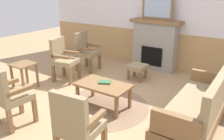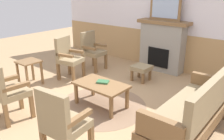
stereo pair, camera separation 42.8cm
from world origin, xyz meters
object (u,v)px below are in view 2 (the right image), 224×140
(coffee_table, at_px, (101,86))
(armchair_front_left, at_px, (6,89))
(armchair_front_center, at_px, (62,122))
(fireplace, at_px, (162,46))
(couch, at_px, (192,112))
(book_on_table, at_px, (103,82))
(armchair_near_fireplace, at_px, (68,56))
(framed_picture, at_px, (165,9))
(footstool, at_px, (141,69))
(armchair_by_window_left, at_px, (92,49))
(side_table, at_px, (29,66))

(coffee_table, height_order, armchair_front_left, armchair_front_left)
(armchair_front_center, bearing_deg, armchair_front_left, 178.13)
(fireplace, bearing_deg, couch, -53.38)
(book_on_table, height_order, armchair_near_fireplace, armchair_near_fireplace)
(framed_picture, relative_size, footstool, 2.00)
(fireplace, distance_m, book_on_table, 2.39)
(framed_picture, xyz_separation_m, footstool, (-0.00, -0.94, -1.28))
(armchair_near_fireplace, height_order, armchair_by_window_left, same)
(footstool, relative_size, armchair_by_window_left, 0.41)
(framed_picture, bearing_deg, armchair_near_fireplace, -126.57)
(framed_picture, bearing_deg, footstool, -90.26)
(armchair_front_center, bearing_deg, side_table, 156.34)
(fireplace, bearing_deg, framed_picture, 90.00)
(coffee_table, distance_m, armchair_by_window_left, 2.06)
(couch, distance_m, armchair_front_left, 2.84)
(framed_picture, relative_size, book_on_table, 3.85)
(couch, distance_m, coffee_table, 1.61)
(book_on_table, distance_m, armchair_front_left, 1.59)
(armchair_front_center, xyz_separation_m, side_table, (-2.44, 1.07, -0.10))
(fireplace, relative_size, footstool, 3.25)
(armchair_by_window_left, height_order, armchair_front_center, same)
(footstool, distance_m, armchair_front_center, 2.92)
(armchair_by_window_left, distance_m, armchair_front_left, 2.73)
(book_on_table, relative_size, side_table, 0.38)
(armchair_front_center, bearing_deg, framed_picture, 100.23)
(footstool, bearing_deg, armchair_front_center, -76.39)
(armchair_near_fireplace, bearing_deg, book_on_table, -17.63)
(coffee_table, bearing_deg, fireplace, 92.55)
(coffee_table, xyz_separation_m, footstool, (-0.11, 1.50, -0.10))
(coffee_table, bearing_deg, book_on_table, 99.01)
(armchair_front_center, bearing_deg, coffee_table, 113.26)
(armchair_front_left, height_order, armchair_front_center, same)
(fireplace, height_order, framed_picture, framed_picture)
(couch, xyz_separation_m, side_table, (-3.47, -0.40, 0.04))
(book_on_table, distance_m, armchair_by_window_left, 2.01)
(armchair_near_fireplace, xyz_separation_m, side_table, (-0.36, -0.80, -0.10))
(coffee_table, bearing_deg, footstool, 94.31)
(framed_picture, relative_size, side_table, 1.45)
(armchair_near_fireplace, height_order, armchair_front_center, same)
(framed_picture, xyz_separation_m, book_on_table, (0.10, -2.38, -1.10))
(couch, relative_size, armchair_near_fireplace, 1.84)
(armchair_front_center, relative_size, side_table, 1.78)
(armchair_front_left, relative_size, armchair_front_center, 1.00)
(footstool, xyz_separation_m, side_table, (-1.76, -1.75, 0.15))
(framed_picture, relative_size, armchair_by_window_left, 0.82)
(armchair_front_left, bearing_deg, coffee_table, 56.45)
(footstool, bearing_deg, framed_picture, 89.74)
(book_on_table, distance_m, armchair_near_fireplace, 1.58)
(armchair_near_fireplace, distance_m, side_table, 0.88)
(fireplace, distance_m, armchair_front_center, 3.83)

